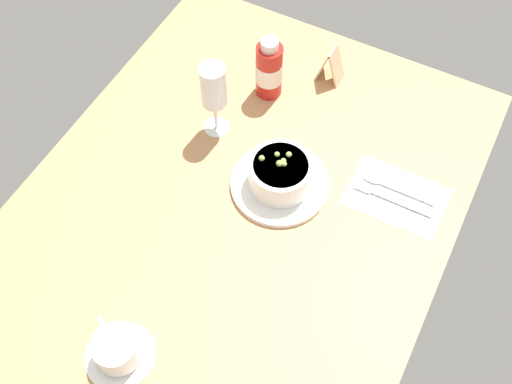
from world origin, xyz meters
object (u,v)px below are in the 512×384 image
object	(u,v)px
porridge_bowl	(280,176)
coffee_cup	(117,350)
wine_glass	(214,89)
menu_card	(331,64)
sauce_bottle_red	(269,70)
cutlery_setting	(395,195)

from	to	relation	value
porridge_bowl	coffee_cup	xyz separation A→B (cm)	(-45.18, 8.94, -0.52)
wine_glass	menu_card	xyz separation A→B (cm)	(25.12, -15.94, -8.10)
porridge_bowl	wine_glass	bearing A→B (deg)	69.00
sauce_bottle_red	menu_card	size ratio (longest dim) A/B	1.76
cutlery_setting	coffee_cup	bearing A→B (deg)	150.13
cutlery_setting	coffee_cup	distance (cm)	62.19
porridge_bowl	coffee_cup	bearing A→B (deg)	168.80
cutlery_setting	menu_card	size ratio (longest dim) A/B	2.24
porridge_bowl	menu_card	distance (cm)	32.63
cutlery_setting	coffee_cup	xyz separation A→B (cm)	(-53.87, 30.94, 2.84)
coffee_cup	wine_glass	distance (cm)	54.31
menu_card	wine_glass	bearing A→B (deg)	147.61
coffee_cup	menu_card	world-z (taller)	menu_card
cutlery_setting	sauce_bottle_red	bearing A→B (deg)	69.45
wine_glass	menu_card	world-z (taller)	wine_glass
sauce_bottle_red	wine_glass	bearing A→B (deg)	160.30
wine_glass	coffee_cup	bearing A→B (deg)	-169.02
coffee_cup	wine_glass	xyz separation A→B (cm)	(52.52, 10.19, 9.36)
wine_glass	sauce_bottle_red	size ratio (longest dim) A/B	1.18
porridge_bowl	coffee_cup	distance (cm)	46.06
wine_glass	sauce_bottle_red	bearing A→B (deg)	-19.70
porridge_bowl	wine_glass	world-z (taller)	wine_glass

